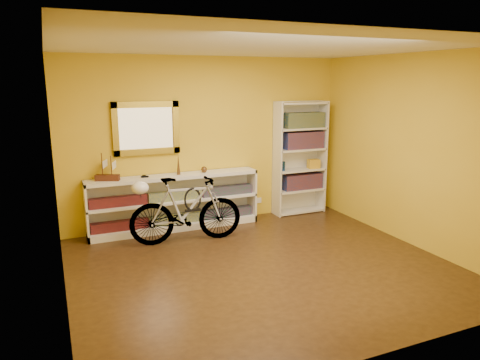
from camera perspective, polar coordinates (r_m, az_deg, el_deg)
name	(u,v)px	position (r m, az deg, el deg)	size (l,w,h in m)	color
floor	(263,267)	(5.58, 2.90, -11.08)	(4.50, 4.00, 0.01)	black
ceiling	(265,46)	(5.12, 3.24, 16.72)	(4.50, 4.00, 0.01)	silver
back_wall	(207,141)	(7.03, -4.23, 4.94)	(4.50, 0.01, 2.60)	gold
left_wall	(55,180)	(4.67, -22.58, 0.05)	(0.01, 4.00, 2.60)	gold
right_wall	(413,151)	(6.51, 21.20, 3.49)	(0.01, 4.00, 2.60)	gold
gilt_mirror	(146,128)	(6.71, -11.88, 6.49)	(0.98, 0.06, 0.78)	#7C6316
wall_socket	(259,200)	(7.56, 2.42, -2.62)	(0.09, 0.01, 0.09)	silver
console_unit	(175,202)	(6.85, -8.32, -2.84)	(2.60, 0.35, 0.85)	silver
cd_row_lower	(176,219)	(6.91, -8.21, -4.92)	(2.50, 0.13, 0.14)	black
cd_row_upper	(175,196)	(6.81, -8.30, -1.98)	(2.50, 0.13, 0.14)	navy
model_ship	(107,167)	(6.54, -16.68, 1.63)	(0.33, 0.13, 0.40)	#3B1B10
toy_car	(145,177)	(6.66, -12.07, 0.33)	(0.00, 0.00, 0.00)	black
bronze_ornament	(178,164)	(6.74, -7.88, 2.00)	(0.05, 0.05, 0.31)	brown
decorative_orb	(204,169)	(6.88, -4.62, 1.35)	(0.09, 0.09, 0.09)	brown
bookcase	(300,158)	(7.60, 7.68, 2.78)	(0.90, 0.30, 1.90)	silver
book_row_a	(302,181)	(7.71, 7.91, -0.16)	(0.70, 0.22, 0.26)	maroon
book_row_b	(303,140)	(7.58, 8.07, 5.08)	(0.70, 0.22, 0.28)	maroon
book_row_c	(304,120)	(7.55, 8.15, 7.60)	(0.70, 0.22, 0.25)	navy
travel_mug	(283,166)	(7.44, 5.52, 1.79)	(0.07, 0.07, 0.16)	#163C9C
red_tin	(290,123)	(7.45, 6.36, 7.26)	(0.13, 0.13, 0.17)	maroon
yellow_bag	(314,164)	(7.72, 9.40, 2.05)	(0.20, 0.13, 0.15)	gold
bicycle	(186,210)	(6.27, -6.89, -3.80)	(1.61, 0.42, 0.95)	silver
helmet	(140,188)	(6.11, -12.66, -0.99)	(0.23, 0.22, 0.17)	white
u_lock	(193,199)	(6.25, -6.07, -2.48)	(0.25, 0.25, 0.03)	black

